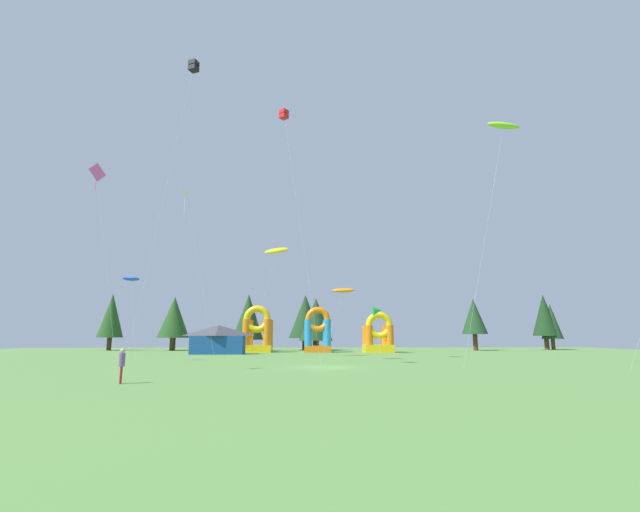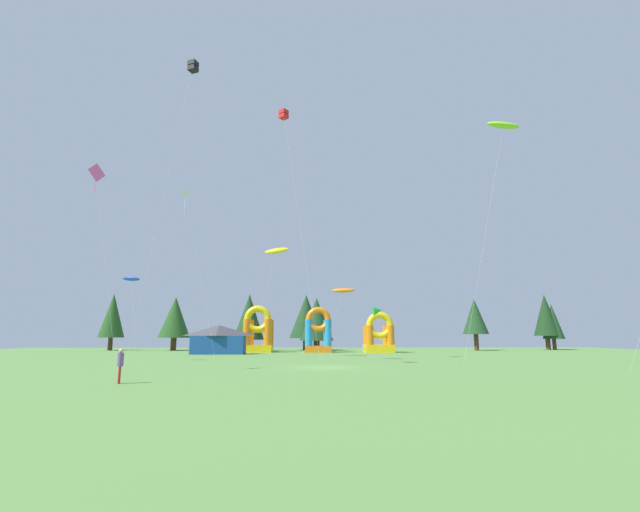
% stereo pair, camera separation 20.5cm
% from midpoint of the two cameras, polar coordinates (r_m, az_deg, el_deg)
% --- Properties ---
extents(ground_plane, '(120.00, 120.00, 0.00)m').
position_cam_midpoint_polar(ground_plane, '(37.18, 0.50, -14.03)').
color(ground_plane, '#5B8C42').
extents(kite_yellow_parafoil, '(4.85, 1.45, 13.55)m').
position_cam_midpoint_polar(kite_yellow_parafoil, '(55.17, -5.67, 0.68)').
color(kite_yellow_parafoil, yellow).
rests_on(kite_yellow_parafoil, ground_plane).
extents(kite_black_box, '(5.02, 2.29, 25.40)m').
position_cam_midpoint_polar(kite_black_box, '(42.29, -16.01, 22.14)').
color(kite_black_box, black).
rests_on(kite_black_box, ground_plane).
extents(kite_green_delta, '(1.49, 2.03, 6.85)m').
position_cam_midpoint_polar(kite_green_delta, '(65.26, 7.21, -6.93)').
color(kite_green_delta, green).
rests_on(kite_green_delta, ground_plane).
extents(kite_pink_diamond, '(2.67, 1.16, 14.52)m').
position_cam_midpoint_polar(kite_pink_diamond, '(36.39, -26.84, 9.21)').
color(kite_pink_diamond, '#EA599E').
rests_on(kite_pink_diamond, ground_plane).
extents(kite_red_box, '(4.46, 3.88, 26.74)m').
position_cam_midpoint_polar(kite_red_box, '(51.05, -4.76, 17.50)').
color(kite_red_box, red).
rests_on(kite_red_box, ground_plane).
extents(kite_blue_parafoil, '(2.33, 1.32, 8.57)m').
position_cam_midpoint_polar(kite_blue_parafoil, '(49.41, -23.11, -2.69)').
color(kite_blue_parafoil, blue).
rests_on(kite_blue_parafoil, ground_plane).
extents(kite_orange_parafoil, '(3.64, 1.44, 7.65)m').
position_cam_midpoint_polar(kite_orange_parafoil, '(48.25, 2.86, -4.41)').
color(kite_orange_parafoil, orange).
rests_on(kite_orange_parafoil, ground_plane).
extents(kite_white_diamond, '(4.67, 0.76, 19.01)m').
position_cam_midpoint_polar(kite_white_diamond, '(53.82, -16.94, 7.37)').
color(kite_white_diamond, white).
rests_on(kite_white_diamond, ground_plane).
extents(kite_lime_parafoil, '(6.25, 1.20, 21.39)m').
position_cam_midpoint_polar(kite_lime_parafoil, '(44.08, 22.24, 15.14)').
color(kite_lime_parafoil, '#8CD826').
rests_on(kite_lime_parafoil, ground_plane).
extents(person_midfield, '(0.41, 0.41, 1.85)m').
position_cam_midpoint_polar(person_midfield, '(26.86, -24.19, -12.31)').
color(person_midfield, '#B21E26').
rests_on(person_midfield, ground_plane).
extents(inflatable_orange_dome, '(4.41, 4.92, 7.09)m').
position_cam_midpoint_polar(inflatable_orange_dome, '(71.08, -8.05, -9.92)').
color(inflatable_orange_dome, yellow).
rests_on(inflatable_orange_dome, ground_plane).
extents(inflatable_yellow_castle, '(4.33, 4.39, 6.08)m').
position_cam_midpoint_polar(inflatable_yellow_castle, '(69.67, 7.36, -10.30)').
color(inflatable_yellow_castle, yellow).
rests_on(inflatable_yellow_castle, ground_plane).
extents(inflatable_red_slide, '(4.04, 4.10, 6.85)m').
position_cam_midpoint_polar(inflatable_red_slide, '(69.74, -0.41, -9.99)').
color(inflatable_red_slide, orange).
rests_on(inflatable_red_slide, ground_plane).
extents(festival_tent, '(7.22, 3.08, 3.97)m').
position_cam_midpoint_polar(festival_tent, '(64.49, -12.97, -10.36)').
color(festival_tent, '#19478C').
rests_on(festival_tent, ground_plane).
extents(tree_row_0, '(4.32, 4.32, 9.83)m').
position_cam_midpoint_polar(tree_row_0, '(86.86, -25.15, -6.90)').
color(tree_row_0, '#4C331E').
rests_on(tree_row_0, ground_plane).
extents(tree_row_1, '(5.40, 5.40, 9.22)m').
position_cam_midpoint_polar(tree_row_1, '(82.38, -18.21, -7.45)').
color(tree_row_1, '#4C331E').
rests_on(tree_row_1, ground_plane).
extents(tree_row_2, '(5.28, 5.28, 9.60)m').
position_cam_midpoint_polar(tree_row_2, '(78.25, -9.21, -7.68)').
color(tree_row_2, '#4C331E').
rests_on(tree_row_2, ground_plane).
extents(tree_row_3, '(5.86, 5.86, 9.76)m').
position_cam_midpoint_polar(tree_row_3, '(80.47, -1.96, -7.73)').
color(tree_row_3, '#4C331E').
rests_on(tree_row_3, ground_plane).
extents(tree_row_4, '(5.81, 5.81, 8.99)m').
position_cam_midpoint_polar(tree_row_4, '(78.23, -0.61, -8.09)').
color(tree_row_4, '#4C331E').
rests_on(tree_row_4, ground_plane).
extents(tree_row_5, '(4.34, 4.34, 8.91)m').
position_cam_midpoint_polar(tree_row_5, '(82.95, 18.99, -7.33)').
color(tree_row_5, '#4C331E').
rests_on(tree_row_5, ground_plane).
extents(tree_row_6, '(4.48, 4.48, 10.02)m').
position_cam_midpoint_polar(tree_row_6, '(92.36, 26.67, -6.78)').
color(tree_row_6, '#4C331E').
rests_on(tree_row_6, ground_plane).
extents(tree_row_7, '(3.69, 3.69, 8.22)m').
position_cam_midpoint_polar(tree_row_7, '(92.51, 27.37, -7.45)').
color(tree_row_7, '#4C331E').
rests_on(tree_row_7, ground_plane).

